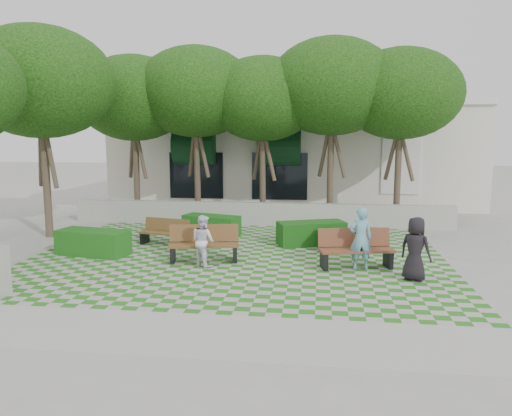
# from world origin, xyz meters

# --- Properties ---
(ground) EXTENTS (90.00, 90.00, 0.00)m
(ground) POSITION_xyz_m (0.00, 0.00, 0.00)
(ground) COLOR gray
(ground) RESTS_ON ground
(lawn) EXTENTS (12.00, 12.00, 0.00)m
(lawn) POSITION_xyz_m (0.00, 1.00, 0.01)
(lawn) COLOR #2B721E
(lawn) RESTS_ON ground
(sidewalk_south) EXTENTS (16.00, 2.00, 0.01)m
(sidewalk_south) POSITION_xyz_m (0.00, -4.70, 0.01)
(sidewalk_south) COLOR #9E9B93
(sidewalk_south) RESTS_ON ground
(sidewalk_west) EXTENTS (2.00, 12.00, 0.01)m
(sidewalk_west) POSITION_xyz_m (-7.20, 1.00, 0.01)
(sidewalk_west) COLOR #9E9B93
(sidewalk_west) RESTS_ON ground
(retaining_wall) EXTENTS (15.00, 0.36, 0.90)m
(retaining_wall) POSITION_xyz_m (0.00, 6.20, 0.45)
(retaining_wall) COLOR #9E9B93
(retaining_wall) RESTS_ON ground
(bench_east) EXTENTS (2.09, 1.07, 1.05)m
(bench_east) POSITION_xyz_m (3.38, 0.31, 0.50)
(bench_east) COLOR brown
(bench_east) RESTS_ON ground
(bench_mid) EXTENTS (2.06, 1.02, 1.03)m
(bench_mid) POSITION_xyz_m (-0.85, 0.43, 0.50)
(bench_mid) COLOR brown
(bench_mid) RESTS_ON ground
(bench_west) EXTENTS (1.70, 0.89, 0.85)m
(bench_west) POSITION_xyz_m (-2.61, 2.31, 0.41)
(bench_west) COLOR brown
(bench_west) RESTS_ON ground
(hedge_east) EXTENTS (2.00, 1.09, 0.66)m
(hedge_east) POSITION_xyz_m (3.35, 2.23, 0.33)
(hedge_east) COLOR #144D19
(hedge_east) RESTS_ON ground
(hedge_midright) EXTENTS (2.33, 1.57, 0.76)m
(hedge_midright) POSITION_xyz_m (2.13, 2.95, 0.38)
(hedge_midright) COLOR #144512
(hedge_midright) RESTS_ON ground
(hedge_midleft) EXTENTS (2.16, 1.37, 0.70)m
(hedge_midleft) POSITION_xyz_m (-1.44, 4.09, 0.35)
(hedge_midleft) COLOR #144E16
(hedge_midleft) RESTS_ON ground
(hedge_west) EXTENTS (2.27, 1.26, 0.75)m
(hedge_west) POSITION_xyz_m (-4.32, 0.74, 0.37)
(hedge_west) COLOR #175115
(hedge_west) RESTS_ON ground
(person_blue) EXTENTS (0.67, 0.49, 1.68)m
(person_blue) POSITION_xyz_m (3.48, 0.12, 0.84)
(person_blue) COLOR #67A3BD
(person_blue) RESTS_ON ground
(person_dark) EXTENTS (0.93, 0.86, 1.59)m
(person_dark) POSITION_xyz_m (4.74, -0.72, 0.80)
(person_dark) COLOR black
(person_dark) RESTS_ON ground
(person_white) EXTENTS (0.87, 0.84, 1.42)m
(person_white) POSITION_xyz_m (-0.76, -0.07, 0.71)
(person_white) COLOR white
(person_white) RESTS_ON ground
(tree_row) EXTENTS (17.70, 13.40, 7.41)m
(tree_row) POSITION_xyz_m (-1.86, 5.95, 5.18)
(tree_row) COLOR #47382B
(tree_row) RESTS_ON ground
(building) EXTENTS (18.00, 8.92, 5.15)m
(building) POSITION_xyz_m (0.93, 14.08, 2.52)
(building) COLOR silver
(building) RESTS_ON ground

